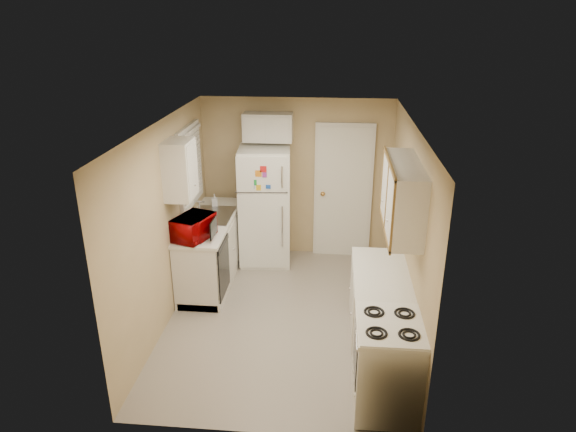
{
  "coord_description": "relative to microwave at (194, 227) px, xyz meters",
  "views": [
    {
      "loc": [
        0.54,
        -5.42,
        3.51
      ],
      "look_at": [
        0.0,
        0.5,
        1.15
      ],
      "focal_mm": 32.0,
      "sensor_mm": 36.0,
      "label": 1
    }
  ],
  "objects": [
    {
      "name": "wall_left",
      "position": [
        -0.25,
        -0.27,
        0.15
      ],
      "size": [
        3.8,
        3.8,
        0.0
      ],
      "primitive_type": "plane",
      "color": "tan",
      "rests_on": "floor"
    },
    {
      "name": "stove",
      "position": [
        2.26,
        -1.7,
        -0.61
      ],
      "size": [
        0.59,
        0.73,
        0.88
      ],
      "primitive_type": "cube",
      "rotation": [
        0.0,
        0.0,
        0.0
      ],
      "color": "white",
      "rests_on": "floor"
    },
    {
      "name": "left_counter",
      "position": [
        0.05,
        0.63,
        -0.6
      ],
      "size": [
        0.6,
        1.8,
        0.9
      ],
      "primitive_type": "cube",
      "color": "silver",
      "rests_on": "floor"
    },
    {
      "name": "window_blinds",
      "position": [
        -0.21,
        0.78,
        0.55
      ],
      "size": [
        0.1,
        0.98,
        1.08
      ],
      "primitive_type": "cube",
      "color": "silver",
      "rests_on": "wall_left"
    },
    {
      "name": "ceiling",
      "position": [
        1.15,
        -0.27,
        1.35
      ],
      "size": [
        3.8,
        3.8,
        0.0
      ],
      "primitive_type": "plane",
      "color": "white",
      "rests_on": "floor"
    },
    {
      "name": "cabinet_over_fridge",
      "position": [
        0.75,
        1.48,
        0.95
      ],
      "size": [
        0.7,
        0.3,
        0.4
      ],
      "primitive_type": "cube",
      "color": "silver",
      "rests_on": "wall_back"
    },
    {
      "name": "wall_right",
      "position": [
        2.55,
        -0.27,
        0.15
      ],
      "size": [
        3.8,
        3.8,
        0.0
      ],
      "primitive_type": "plane",
      "color": "tan",
      "rests_on": "floor"
    },
    {
      "name": "floor",
      "position": [
        1.15,
        -0.27,
        -1.05
      ],
      "size": [
        3.8,
        3.8,
        0.0
      ],
      "primitive_type": "plane",
      "color": "#B3AA9C",
      "rests_on": "ground"
    },
    {
      "name": "wall_back",
      "position": [
        1.15,
        1.63,
        0.15
      ],
      "size": [
        2.8,
        2.8,
        0.0
      ],
      "primitive_type": "plane",
      "color": "tan",
      "rests_on": "floor"
    },
    {
      "name": "interior_door",
      "position": [
        1.85,
        1.59,
        -0.03
      ],
      "size": [
        0.86,
        0.06,
        2.08
      ],
      "primitive_type": "cube",
      "color": "white",
      "rests_on": "floor"
    },
    {
      "name": "right_counter",
      "position": [
        2.25,
        -1.07,
        -0.6
      ],
      "size": [
        0.6,
        2.0,
        0.9
      ],
      "primitive_type": "cube",
      "color": "silver",
      "rests_on": "floor"
    },
    {
      "name": "upper_cabinet_left",
      "position": [
        -0.1,
        -0.05,
        0.75
      ],
      "size": [
        0.3,
        0.45,
        0.7
      ],
      "primitive_type": "cube",
      "color": "silver",
      "rests_on": "wall_left"
    },
    {
      "name": "wall_front",
      "position": [
        1.15,
        -2.17,
        0.15
      ],
      "size": [
        2.8,
        2.8,
        0.0
      ],
      "primitive_type": "plane",
      "color": "tan",
      "rests_on": "floor"
    },
    {
      "name": "upper_cabinet_right",
      "position": [
        2.4,
        -0.77,
        0.75
      ],
      "size": [
        0.3,
        1.2,
        0.7
      ],
      "primitive_type": "cube",
      "color": "silver",
      "rests_on": "wall_right"
    },
    {
      "name": "soap_bottle",
      "position": [
        0.0,
        1.14,
        -0.05
      ],
      "size": [
        0.1,
        0.1,
        0.18
      ],
      "primitive_type": "imported",
      "rotation": [
        0.0,
        0.0,
        0.22
      ],
      "color": "silver",
      "rests_on": "left_counter"
    },
    {
      "name": "refrigerator",
      "position": [
        0.72,
        1.28,
        -0.17
      ],
      "size": [
        0.77,
        0.76,
        1.75
      ],
      "primitive_type": "cube",
      "rotation": [
        0.0,
        0.0,
        0.08
      ],
      "color": "white",
      "rests_on": "floor"
    },
    {
      "name": "dishwasher",
      "position": [
        0.34,
        0.03,
        -0.56
      ],
      "size": [
        0.03,
        0.58,
        0.72
      ],
      "primitive_type": "cube",
      "color": "black",
      "rests_on": "floor"
    },
    {
      "name": "microwave",
      "position": [
        0.0,
        0.0,
        0.0
      ],
      "size": [
        0.59,
        0.45,
        0.35
      ],
      "primitive_type": "imported",
      "rotation": [
        0.0,
        0.0,
        1.24
      ],
      "color": "#980305",
      "rests_on": "left_counter"
    },
    {
      "name": "sink",
      "position": [
        0.05,
        0.78,
        -0.19
      ],
      "size": [
        0.54,
        0.74,
        0.16
      ],
      "primitive_type": "cube",
      "color": "gray",
      "rests_on": "left_counter"
    }
  ]
}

